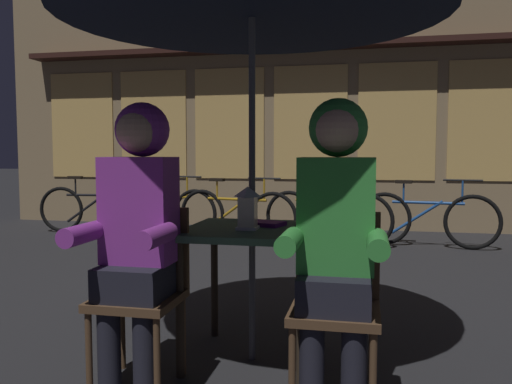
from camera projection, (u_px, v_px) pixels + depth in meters
ground_plane at (252, 358)px, 2.91m from camera, size 60.00×60.00×0.00m
cafe_table at (252, 246)px, 2.86m from camera, size 0.72×0.72×0.74m
lantern at (248, 207)px, 2.78m from camera, size 0.11×0.11×0.23m
chair_left at (143, 284)px, 2.61m from camera, size 0.40×0.40×0.87m
chair_right at (336, 295)px, 2.41m from camera, size 0.40×0.40×0.87m
person_left_hooded at (137, 215)px, 2.53m from camera, size 0.45×0.56×1.40m
person_right_hooded at (336, 221)px, 2.33m from camera, size 0.45×0.56×1.40m
shopfront_building at (313, 27)px, 7.98m from camera, size 10.00×0.93×6.20m
bicycle_nearest at (95, 209)px, 7.46m from camera, size 1.68×0.19×0.84m
bicycle_second at (163, 210)px, 7.25m from camera, size 1.65×0.40×0.84m
bicycle_third at (236, 214)px, 6.78m from camera, size 1.66×0.37×0.84m
bicycle_fourth at (327, 217)px, 6.53m from camera, size 1.64×0.45×0.84m
bicycle_fifth at (427, 219)px, 6.31m from camera, size 1.67×0.28×0.84m
book at (266, 224)px, 2.93m from camera, size 0.23×0.20×0.02m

